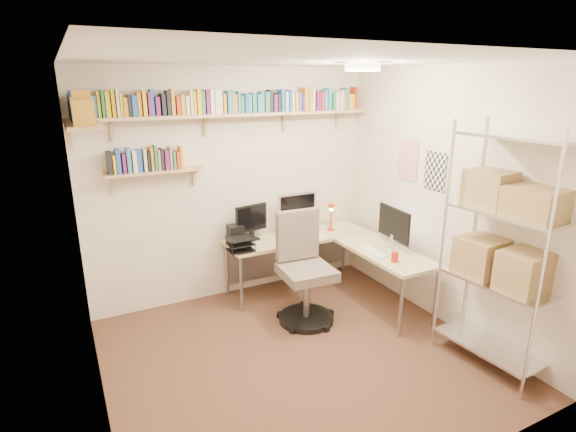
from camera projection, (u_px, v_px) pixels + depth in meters
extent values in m
plane|color=#47291E|center=(299.00, 356.00, 4.00)|extent=(3.20, 3.20, 0.00)
cube|color=beige|center=(234.00, 186.00, 4.92)|extent=(3.20, 0.04, 2.50)
cube|color=beige|center=(86.00, 256.00, 2.94)|extent=(0.04, 3.00, 2.50)
cube|color=beige|center=(445.00, 199.00, 4.34)|extent=(0.04, 3.00, 2.50)
cube|color=beige|center=(437.00, 298.00, 2.36)|extent=(3.20, 0.04, 2.50)
cube|color=white|center=(301.00, 59.00, 3.28)|extent=(3.20, 3.00, 0.04)
cube|color=white|center=(407.00, 160.00, 4.72)|extent=(0.01, 0.30, 0.42)
cube|color=silver|center=(435.00, 171.00, 4.40)|extent=(0.01, 0.28, 0.38)
cylinder|color=#FFEAC6|center=(363.00, 67.00, 3.77)|extent=(0.30, 0.30, 0.06)
cube|color=tan|center=(236.00, 115.00, 4.59)|extent=(3.05, 0.25, 0.03)
cube|color=tan|center=(82.00, 124.00, 3.58)|extent=(0.25, 1.00, 0.03)
cube|color=tan|center=(155.00, 171.00, 4.39)|extent=(0.95, 0.20, 0.02)
cube|color=tan|center=(112.00, 126.00, 4.14)|extent=(0.03, 0.20, 0.20)
cube|color=tan|center=(206.00, 122.00, 4.53)|extent=(0.03, 0.20, 0.20)
cube|color=tan|center=(285.00, 119.00, 4.93)|extent=(0.03, 0.20, 0.20)
cube|color=tan|center=(339.00, 117.00, 5.24)|extent=(0.03, 0.20, 0.20)
cube|color=#1F50A3|center=(78.00, 108.00, 3.92)|extent=(0.04, 0.12, 0.18)
cube|color=#1F50A3|center=(83.00, 106.00, 3.93)|extent=(0.03, 0.11, 0.20)
cube|color=gold|center=(88.00, 107.00, 3.95)|extent=(0.03, 0.14, 0.19)
cube|color=teal|center=(94.00, 107.00, 3.97)|extent=(0.04, 0.11, 0.19)
cube|color=gold|center=(98.00, 104.00, 3.98)|extent=(0.02, 0.13, 0.23)
cube|color=#287945|center=(102.00, 104.00, 4.00)|extent=(0.02, 0.15, 0.24)
cube|color=gold|center=(107.00, 105.00, 4.02)|extent=(0.04, 0.14, 0.22)
cube|color=gold|center=(113.00, 103.00, 4.03)|extent=(0.03, 0.12, 0.24)
cube|color=beige|center=(117.00, 103.00, 4.05)|extent=(0.02, 0.15, 0.24)
cube|color=gold|center=(121.00, 105.00, 4.07)|extent=(0.02, 0.13, 0.21)
cube|color=#B78222|center=(125.00, 107.00, 4.09)|extent=(0.03, 0.15, 0.17)
cube|color=black|center=(129.00, 106.00, 4.10)|extent=(0.03, 0.12, 0.19)
cube|color=#1F50A3|center=(134.00, 106.00, 4.12)|extent=(0.04, 0.12, 0.19)
cube|color=#B78222|center=(139.00, 104.00, 4.14)|extent=(0.03, 0.13, 0.21)
cube|color=gold|center=(144.00, 103.00, 4.15)|extent=(0.03, 0.15, 0.23)
cube|color=#641A58|center=(148.00, 104.00, 4.18)|extent=(0.02, 0.15, 0.21)
cube|color=#1F50A3|center=(152.00, 103.00, 4.18)|extent=(0.03, 0.12, 0.24)
cube|color=#641A58|center=(157.00, 106.00, 4.21)|extent=(0.04, 0.13, 0.17)
cube|color=black|center=(162.00, 105.00, 4.23)|extent=(0.04, 0.15, 0.20)
cube|color=black|center=(167.00, 103.00, 4.25)|extent=(0.03, 0.14, 0.23)
cube|color=#B78222|center=(172.00, 102.00, 4.27)|extent=(0.03, 0.11, 0.24)
cube|color=#A83216|center=(177.00, 105.00, 4.30)|extent=(0.04, 0.12, 0.18)
cube|color=#B78222|center=(182.00, 105.00, 4.32)|extent=(0.04, 0.12, 0.19)
cube|color=beige|center=(187.00, 105.00, 4.34)|extent=(0.03, 0.12, 0.18)
cube|color=beige|center=(190.00, 102.00, 4.35)|extent=(0.02, 0.12, 0.23)
cube|color=gold|center=(194.00, 103.00, 4.36)|extent=(0.02, 0.12, 0.22)
cube|color=gold|center=(198.00, 102.00, 4.38)|extent=(0.04, 0.14, 0.24)
cube|color=#287945|center=(202.00, 103.00, 4.40)|extent=(0.03, 0.14, 0.22)
cube|color=#641A58|center=(206.00, 102.00, 4.42)|extent=(0.03, 0.14, 0.23)
cube|color=beige|center=(211.00, 102.00, 4.44)|extent=(0.04, 0.14, 0.24)
cube|color=beige|center=(215.00, 102.00, 4.46)|extent=(0.03, 0.13, 0.23)
cube|color=beige|center=(219.00, 102.00, 4.47)|extent=(0.04, 0.12, 0.23)
cube|color=#B78222|center=(223.00, 104.00, 4.50)|extent=(0.03, 0.12, 0.19)
cube|color=teal|center=(228.00, 102.00, 4.52)|extent=(0.04, 0.14, 0.22)
cube|color=#856A60|center=(232.00, 102.00, 4.54)|extent=(0.02, 0.12, 0.22)
cube|color=#B78222|center=(234.00, 104.00, 4.55)|extent=(0.02, 0.12, 0.19)
cube|color=teal|center=(237.00, 102.00, 4.56)|extent=(0.02, 0.13, 0.21)
cube|color=#287945|center=(241.00, 104.00, 4.58)|extent=(0.03, 0.13, 0.18)
cube|color=#1F50A3|center=(244.00, 103.00, 4.60)|extent=(0.03, 0.14, 0.19)
cube|color=teal|center=(248.00, 103.00, 4.62)|extent=(0.04, 0.13, 0.19)
cube|color=#287945|center=(253.00, 103.00, 4.64)|extent=(0.04, 0.13, 0.20)
cube|color=teal|center=(257.00, 103.00, 4.66)|extent=(0.04, 0.14, 0.18)
cube|color=teal|center=(261.00, 102.00, 4.68)|extent=(0.03, 0.11, 0.21)
cube|color=#287945|center=(265.00, 102.00, 4.70)|extent=(0.04, 0.14, 0.21)
cube|color=black|center=(269.00, 101.00, 4.72)|extent=(0.04, 0.11, 0.23)
cube|color=#641A58|center=(273.00, 103.00, 4.75)|extent=(0.04, 0.14, 0.18)
cube|color=black|center=(277.00, 103.00, 4.76)|extent=(0.03, 0.14, 0.19)
cube|color=#1F50A3|center=(281.00, 100.00, 4.78)|extent=(0.04, 0.13, 0.23)
cube|color=beige|center=(285.00, 101.00, 4.80)|extent=(0.03, 0.11, 0.21)
cube|color=#1F50A3|center=(288.00, 101.00, 4.82)|extent=(0.02, 0.12, 0.23)
cube|color=beige|center=(291.00, 102.00, 4.83)|extent=(0.03, 0.14, 0.20)
cube|color=#B78222|center=(295.00, 101.00, 4.85)|extent=(0.04, 0.12, 0.21)
cube|color=#1F50A3|center=(298.00, 102.00, 4.88)|extent=(0.04, 0.13, 0.19)
cube|color=#641A58|center=(301.00, 103.00, 4.89)|extent=(0.02, 0.14, 0.17)
cube|color=#B78222|center=(304.00, 99.00, 4.90)|extent=(0.04, 0.12, 0.25)
cube|color=#B78222|center=(308.00, 99.00, 4.92)|extent=(0.04, 0.11, 0.24)
cube|color=beige|center=(312.00, 100.00, 4.94)|extent=(0.03, 0.11, 0.24)
cube|color=#641A58|center=(315.00, 100.00, 4.97)|extent=(0.03, 0.15, 0.22)
cube|color=#641A58|center=(317.00, 101.00, 4.98)|extent=(0.02, 0.14, 0.20)
cube|color=#A83216|center=(320.00, 101.00, 5.00)|extent=(0.03, 0.14, 0.20)
cube|color=teal|center=(323.00, 100.00, 5.01)|extent=(0.04, 0.14, 0.22)
cube|color=teal|center=(327.00, 99.00, 5.03)|extent=(0.04, 0.13, 0.24)
cube|color=#287945|center=(331.00, 102.00, 5.06)|extent=(0.03, 0.15, 0.18)
cube|color=beige|center=(335.00, 101.00, 5.08)|extent=(0.04, 0.14, 0.19)
cube|color=beige|center=(339.00, 100.00, 5.10)|extent=(0.04, 0.15, 0.21)
cube|color=#B78222|center=(341.00, 100.00, 5.12)|extent=(0.02, 0.15, 0.22)
cube|color=teal|center=(344.00, 99.00, 5.13)|extent=(0.04, 0.12, 0.24)
cube|color=gold|center=(348.00, 102.00, 5.16)|extent=(0.04, 0.13, 0.17)
cube|color=gold|center=(350.00, 102.00, 5.18)|extent=(0.02, 0.13, 0.17)
cube|color=#A83216|center=(354.00, 98.00, 5.19)|extent=(0.03, 0.11, 0.25)
cube|color=#B78222|center=(84.00, 113.00, 3.18)|extent=(0.15, 0.03, 0.19)
cube|color=#B78222|center=(83.00, 108.00, 3.20)|extent=(0.12, 0.04, 0.25)
cube|color=#856A60|center=(83.00, 114.00, 3.26)|extent=(0.13, 0.04, 0.17)
cube|color=beige|center=(82.00, 111.00, 3.29)|extent=(0.15, 0.03, 0.20)
cube|color=#1F50A3|center=(82.00, 109.00, 3.32)|extent=(0.11, 0.03, 0.22)
cube|color=#1F50A3|center=(82.00, 110.00, 3.35)|extent=(0.14, 0.02, 0.21)
cube|color=#1F50A3|center=(81.00, 108.00, 3.38)|extent=(0.12, 0.03, 0.23)
cube|color=#641A58|center=(81.00, 107.00, 3.41)|extent=(0.12, 0.04, 0.24)
cube|color=#641A58|center=(80.00, 108.00, 3.44)|extent=(0.12, 0.03, 0.23)
cube|color=#1F50A3|center=(80.00, 107.00, 3.48)|extent=(0.14, 0.04, 0.24)
cube|color=black|center=(80.00, 111.00, 3.53)|extent=(0.15, 0.04, 0.17)
cube|color=teal|center=(79.00, 106.00, 3.57)|extent=(0.12, 0.04, 0.24)
cube|color=#641A58|center=(79.00, 108.00, 3.61)|extent=(0.14, 0.02, 0.21)
cube|color=#1F50A3|center=(79.00, 108.00, 3.64)|extent=(0.13, 0.04, 0.21)
cube|color=black|center=(78.00, 108.00, 3.68)|extent=(0.12, 0.03, 0.20)
cube|color=teal|center=(78.00, 105.00, 3.71)|extent=(0.14, 0.04, 0.24)
cube|color=#1F50A3|center=(78.00, 107.00, 3.76)|extent=(0.14, 0.04, 0.20)
cube|color=#B78222|center=(77.00, 105.00, 3.80)|extent=(0.13, 0.04, 0.24)
cube|color=#1F50A3|center=(77.00, 106.00, 3.84)|extent=(0.13, 0.03, 0.22)
cube|color=beige|center=(77.00, 106.00, 3.88)|extent=(0.14, 0.04, 0.21)
cube|color=black|center=(109.00, 163.00, 4.17)|extent=(0.04, 0.11, 0.21)
cube|color=gold|center=(114.00, 164.00, 4.19)|extent=(0.02, 0.12, 0.17)
cube|color=#1F50A3|center=(118.00, 161.00, 4.20)|extent=(0.04, 0.12, 0.23)
cube|color=#641A58|center=(124.00, 163.00, 4.23)|extent=(0.03, 0.13, 0.18)
cube|color=teal|center=(128.00, 160.00, 4.24)|extent=(0.04, 0.11, 0.23)
cube|color=beige|center=(134.00, 161.00, 4.27)|extent=(0.04, 0.12, 0.21)
cube|color=#1F50A3|center=(139.00, 161.00, 4.29)|extent=(0.04, 0.11, 0.21)
cube|color=beige|center=(144.00, 160.00, 4.31)|extent=(0.03, 0.14, 0.22)
cube|color=black|center=(148.00, 161.00, 4.33)|extent=(0.03, 0.12, 0.18)
cube|color=#B78222|center=(151.00, 159.00, 4.34)|extent=(0.02, 0.15, 0.23)
cube|color=#287945|center=(155.00, 158.00, 4.35)|extent=(0.02, 0.12, 0.24)
cube|color=#856A60|center=(158.00, 160.00, 4.37)|extent=(0.02, 0.14, 0.20)
cube|color=black|center=(161.00, 159.00, 4.38)|extent=(0.03, 0.13, 0.21)
cube|color=#641A58|center=(166.00, 160.00, 4.41)|extent=(0.04, 0.13, 0.19)
cube|color=#856A60|center=(170.00, 158.00, 4.42)|extent=(0.02, 0.13, 0.22)
cube|color=#287945|center=(174.00, 160.00, 4.44)|extent=(0.02, 0.12, 0.17)
cube|color=#A83216|center=(177.00, 160.00, 4.46)|extent=(0.03, 0.13, 0.17)
cube|color=#B78222|center=(181.00, 157.00, 4.46)|extent=(0.03, 0.13, 0.22)
cube|color=beige|center=(298.00, 237.00, 5.14)|extent=(1.67, 0.53, 0.04)
cube|color=beige|center=(386.00, 253.00, 4.67)|extent=(0.53, 1.15, 0.04)
cylinder|color=gray|center=(241.00, 284.00, 4.70)|extent=(0.04, 0.04, 0.62)
cylinder|color=gray|center=(227.00, 269.00, 5.07)|extent=(0.04, 0.04, 0.62)
cylinder|color=gray|center=(344.00, 247.00, 5.77)|extent=(0.04, 0.04, 0.62)
cylinder|color=gray|center=(401.00, 307.00, 4.21)|extent=(0.04, 0.04, 0.62)
cylinder|color=gray|center=(436.00, 298.00, 4.41)|extent=(0.04, 0.04, 0.62)
cube|color=gray|center=(289.00, 253.00, 5.42)|extent=(1.59, 0.02, 0.48)
cube|color=silver|center=(297.00, 208.00, 5.16)|extent=(0.48, 0.03, 0.37)
cube|color=black|center=(298.00, 209.00, 5.15)|extent=(0.44, 0.00, 0.32)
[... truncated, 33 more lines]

